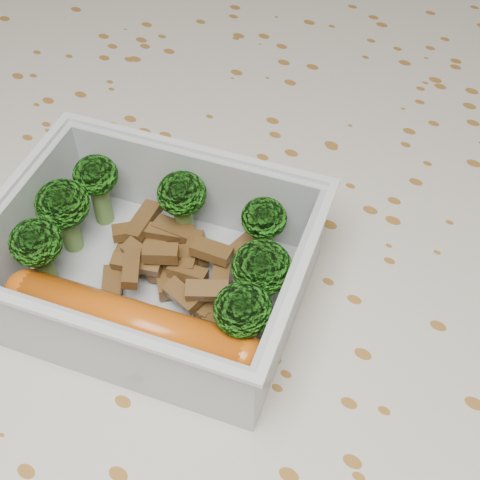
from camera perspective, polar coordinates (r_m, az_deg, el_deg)
The scene contains 6 objects.
dining_table at distance 0.45m, azimuth -0.24°, elevation -10.25°, with size 1.40×0.90×0.75m.
tablecloth at distance 0.41m, azimuth -0.26°, elevation -6.67°, with size 1.46×0.96×0.19m.
lunch_container at distance 0.36m, azimuth -7.35°, elevation -2.69°, with size 0.18×0.16×0.06m.
broccoli_florets at distance 0.35m, azimuth -6.68°, elevation 0.38°, with size 0.15×0.10×0.05m.
meat_pile at distance 0.36m, azimuth -5.50°, elevation -2.04°, with size 0.09×0.08×0.03m.
sausage at distance 0.34m, azimuth -9.21°, elevation -7.07°, with size 0.14×0.05×0.02m.
Camera 1 is at (0.12, -0.19, 1.06)m, focal length 50.00 mm.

